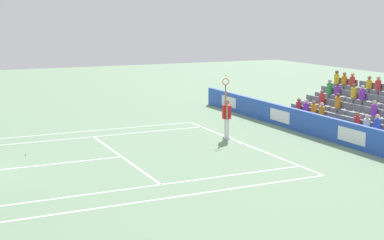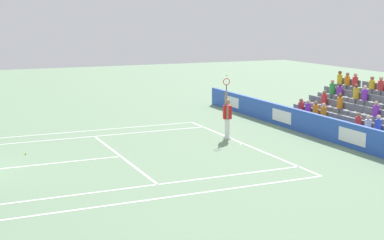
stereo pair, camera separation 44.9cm
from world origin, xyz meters
name	(u,v)px [view 2 (the right image)]	position (x,y,z in m)	size (l,w,h in m)	color
line_baseline	(244,144)	(0.00, -11.89, 0.00)	(10.97, 0.10, 0.01)	white
line_service	(121,156)	(0.00, -6.40, 0.00)	(8.23, 0.10, 0.01)	white
line_centre_service	(37,165)	(0.00, -3.20, 0.00)	(0.10, 6.40, 0.01)	white
line_singles_sideline_left	(85,137)	(4.12, -5.95, 0.00)	(0.10, 11.89, 0.01)	white
line_singles_sideline_right	(144,186)	(-4.12, -5.95, 0.00)	(0.10, 11.89, 0.01)	white
line_doubles_sideline_left	(78,132)	(5.49, -5.95, 0.00)	(0.10, 11.89, 0.01)	white
line_doubles_sideline_right	(159,198)	(-5.49, -5.95, 0.00)	(0.10, 11.89, 0.01)	white
line_centre_mark	(242,144)	(0.00, -11.79, 0.00)	(0.10, 0.20, 0.01)	white
sponsor_barrier	(315,125)	(0.00, -15.61, 0.52)	(21.15, 0.22, 1.05)	blue
tennis_player	(227,117)	(1.25, -11.73, 0.99)	(0.51, 0.40, 2.85)	white
stadium_stand	(366,117)	(0.02, -18.54, 0.69)	(7.44, 3.80, 2.57)	gray
loose_tennis_ball	(26,154)	(1.83, -3.03, 0.03)	(0.07, 0.07, 0.07)	#D1E533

